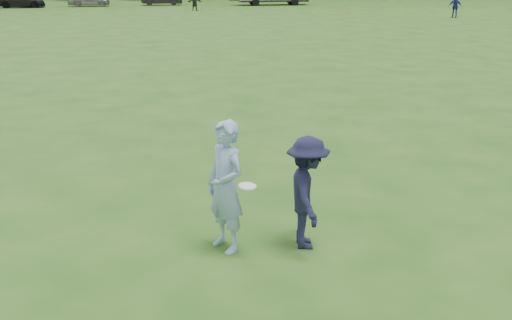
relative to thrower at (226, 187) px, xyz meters
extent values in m
plane|color=#224D15|center=(-0.38, -0.06, -1.02)|extent=(200.00, 200.00, 0.00)
imported|color=#86A5CF|center=(0.00, 0.00, 0.00)|extent=(0.79, 0.89, 2.03)
imported|color=#171934|center=(1.24, -0.09, -0.14)|extent=(0.78, 1.21, 1.76)
imported|color=navy|center=(23.97, 39.96, -0.11)|extent=(1.13, 0.98, 1.82)
imported|color=black|center=(2.94, 51.91, -0.21)|extent=(1.56, 0.78, 1.61)
imported|color=black|center=(-14.69, 59.20, -0.31)|extent=(4.87, 2.03, 1.40)
cone|color=#EE5C0C|center=(17.09, 47.87, -0.87)|extent=(0.28, 0.28, 0.30)
cylinder|color=white|center=(0.29, -0.23, 0.07)|extent=(0.33, 0.33, 0.06)
cube|color=black|center=(12.19, 59.36, -0.52)|extent=(7.60, 2.30, 0.25)
cylinder|color=black|center=(9.99, 58.11, -0.62)|extent=(0.80, 0.25, 0.80)
cylinder|color=black|center=(9.99, 60.61, -0.62)|extent=(0.80, 0.25, 0.80)
cylinder|color=black|center=(14.39, 58.11, -0.62)|extent=(0.80, 0.25, 0.80)
cylinder|color=black|center=(14.39, 60.61, -0.62)|extent=(0.80, 0.25, 0.80)
cube|color=#333333|center=(7.79, 59.36, -0.47)|extent=(1.20, 0.15, 0.12)
camera|label=1|loc=(-0.91, -8.35, 3.15)|focal=42.00mm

